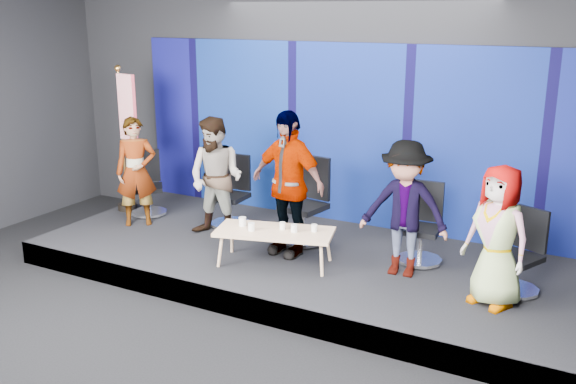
% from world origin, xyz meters
% --- Properties ---
extents(ground, '(10.00, 10.00, 0.00)m').
position_xyz_m(ground, '(0.00, 0.00, 0.00)').
color(ground, black).
rests_on(ground, ground).
extents(room_walls, '(10.02, 8.02, 3.51)m').
position_xyz_m(room_walls, '(0.00, 0.00, 2.43)').
color(room_walls, black).
rests_on(room_walls, ground).
extents(riser, '(7.00, 3.00, 0.30)m').
position_xyz_m(riser, '(0.00, 2.50, 0.15)').
color(riser, black).
rests_on(riser, ground).
extents(backdrop, '(7.00, 0.08, 2.60)m').
position_xyz_m(backdrop, '(0.00, 3.95, 1.60)').
color(backdrop, '#0B064C').
rests_on(backdrop, riser).
extents(chair_a, '(0.77, 0.77, 0.97)m').
position_xyz_m(chair_a, '(-2.82, 2.82, 0.62)').
color(chair_a, silver).
rests_on(chair_a, riser).
extents(panelist_a, '(0.68, 0.66, 1.58)m').
position_xyz_m(panelist_a, '(-2.61, 2.36, 1.09)').
color(panelist_a, black).
rests_on(panelist_a, riser).
extents(chair_b, '(0.60, 0.60, 1.03)m').
position_xyz_m(chair_b, '(-1.38, 2.97, 0.64)').
color(chair_b, silver).
rests_on(chair_b, riser).
extents(panelist_b, '(0.83, 0.66, 1.67)m').
position_xyz_m(panelist_b, '(-1.30, 2.47, 1.13)').
color(panelist_b, black).
rests_on(panelist_b, riser).
extents(chair_c, '(0.75, 0.75, 1.15)m').
position_xyz_m(chair_c, '(-0.13, 2.88, 0.68)').
color(chair_c, silver).
rests_on(chair_c, riser).
extents(panelist_c, '(1.15, 0.63, 1.86)m').
position_xyz_m(panelist_c, '(-0.14, 2.37, 1.23)').
color(panelist_c, black).
rests_on(panelist_c, riser).
extents(chair_d, '(0.59, 0.59, 1.00)m').
position_xyz_m(chair_d, '(1.46, 2.91, 0.63)').
color(chair_d, silver).
rests_on(chair_d, riser).
extents(panelist_d, '(1.08, 0.66, 1.62)m').
position_xyz_m(panelist_d, '(1.38, 2.42, 1.11)').
color(panelist_d, black).
rests_on(panelist_d, riser).
extents(chair_e, '(0.70, 0.70, 0.94)m').
position_xyz_m(chair_e, '(2.69, 2.56, 0.61)').
color(chair_e, silver).
rests_on(chair_e, riser).
extents(panelist_e, '(0.88, 0.75, 1.53)m').
position_xyz_m(panelist_e, '(2.50, 2.10, 1.06)').
color(panelist_e, black).
rests_on(panelist_e, riser).
extents(coffee_table, '(1.54, 0.97, 0.44)m').
position_xyz_m(coffee_table, '(-0.10, 1.97, 0.70)').
color(coffee_table, tan).
rests_on(coffee_table, riser).
extents(mug_a, '(0.09, 0.09, 0.11)m').
position_xyz_m(mug_a, '(-0.54, 1.92, 0.79)').
color(mug_a, silver).
rests_on(mug_a, coffee_table).
extents(mug_b, '(0.08, 0.08, 0.10)m').
position_xyz_m(mug_b, '(-0.34, 1.82, 0.79)').
color(mug_b, silver).
rests_on(mug_b, coffee_table).
extents(mug_c, '(0.07, 0.07, 0.09)m').
position_xyz_m(mug_c, '(-0.03, 2.05, 0.78)').
color(mug_c, silver).
rests_on(mug_c, coffee_table).
extents(mug_d, '(0.08, 0.08, 0.09)m').
position_xyz_m(mug_d, '(0.14, 2.02, 0.79)').
color(mug_d, silver).
rests_on(mug_d, coffee_table).
extents(mug_e, '(0.07, 0.07, 0.09)m').
position_xyz_m(mug_e, '(0.35, 2.15, 0.78)').
color(mug_e, silver).
rests_on(mug_e, coffee_table).
extents(flag_stand, '(0.51, 0.30, 2.25)m').
position_xyz_m(flag_stand, '(-3.14, 2.79, 1.49)').
color(flag_stand, black).
rests_on(flag_stand, riser).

